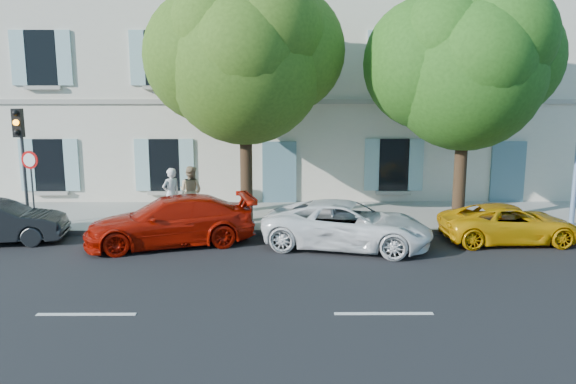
{
  "coord_description": "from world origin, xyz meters",
  "views": [
    {
      "loc": [
        -2.0,
        -14.67,
        4.47
      ],
      "look_at": [
        -1.9,
        2.0,
        1.4
      ],
      "focal_mm": 35.0,
      "sensor_mm": 36.0,
      "label": 1
    }
  ],
  "objects_px": {
    "traffic_light": "(20,142)",
    "pedestrian_b": "(191,191)",
    "pedestrian_a": "(171,194)",
    "car_yellow_supercar": "(510,224)",
    "car_red_coupe": "(171,221)",
    "car_white_coupe": "(348,225)",
    "road_sign": "(31,173)",
    "tree_right": "(466,72)",
    "tree_left": "(245,65)"
  },
  "relations": [
    {
      "from": "traffic_light",
      "to": "pedestrian_b",
      "type": "xyz_separation_m",
      "value": [
        4.96,
        1.58,
        -1.83
      ]
    },
    {
      "from": "pedestrian_a",
      "to": "pedestrian_b",
      "type": "distance_m",
      "value": 0.81
    },
    {
      "from": "car_yellow_supercar",
      "to": "car_red_coupe",
      "type": "bearing_deg",
      "value": 89.33
    },
    {
      "from": "car_yellow_supercar",
      "to": "pedestrian_a",
      "type": "relative_size",
      "value": 2.31
    },
    {
      "from": "car_white_coupe",
      "to": "pedestrian_a",
      "type": "height_order",
      "value": "pedestrian_a"
    },
    {
      "from": "car_white_coupe",
      "to": "pedestrian_a",
      "type": "bearing_deg",
      "value": 76.85
    },
    {
      "from": "road_sign",
      "to": "tree_right",
      "type": "bearing_deg",
      "value": 1.92
    },
    {
      "from": "traffic_light",
      "to": "pedestrian_a",
      "type": "distance_m",
      "value": 4.87
    },
    {
      "from": "tree_right",
      "to": "car_yellow_supercar",
      "type": "bearing_deg",
      "value": -58.67
    },
    {
      "from": "car_white_coupe",
      "to": "tree_left",
      "type": "xyz_separation_m",
      "value": [
        -3.05,
        2.66,
        4.56
      ]
    },
    {
      "from": "traffic_light",
      "to": "pedestrian_b",
      "type": "height_order",
      "value": "traffic_light"
    },
    {
      "from": "car_yellow_supercar",
      "to": "pedestrian_b",
      "type": "distance_m",
      "value": 10.31
    },
    {
      "from": "car_white_coupe",
      "to": "car_yellow_supercar",
      "type": "relative_size",
      "value": 1.18
    },
    {
      "from": "car_yellow_supercar",
      "to": "pedestrian_b",
      "type": "bearing_deg",
      "value": 71.58
    },
    {
      "from": "car_red_coupe",
      "to": "tree_left",
      "type": "distance_m",
      "value": 5.48
    },
    {
      "from": "car_yellow_supercar",
      "to": "pedestrian_b",
      "type": "height_order",
      "value": "pedestrian_b"
    },
    {
      "from": "pedestrian_b",
      "to": "tree_left",
      "type": "bearing_deg",
      "value": -179.66
    },
    {
      "from": "car_yellow_supercar",
      "to": "pedestrian_a",
      "type": "xyz_separation_m",
      "value": [
        -10.43,
        2.33,
        0.46
      ]
    },
    {
      "from": "traffic_light",
      "to": "tree_right",
      "type": "bearing_deg",
      "value": 1.42
    },
    {
      "from": "tree_right",
      "to": "pedestrian_b",
      "type": "bearing_deg",
      "value": 172.02
    },
    {
      "from": "tree_left",
      "to": "road_sign",
      "type": "relative_size",
      "value": 3.23
    },
    {
      "from": "car_red_coupe",
      "to": "tree_right",
      "type": "relative_size",
      "value": 0.64
    },
    {
      "from": "car_white_coupe",
      "to": "tree_left",
      "type": "bearing_deg",
      "value": 62.98
    },
    {
      "from": "car_yellow_supercar",
      "to": "pedestrian_a",
      "type": "distance_m",
      "value": 10.7
    },
    {
      "from": "car_red_coupe",
      "to": "road_sign",
      "type": "bearing_deg",
      "value": -123.43
    },
    {
      "from": "tree_left",
      "to": "traffic_light",
      "type": "height_order",
      "value": "tree_left"
    },
    {
      "from": "car_yellow_supercar",
      "to": "traffic_light",
      "type": "relative_size",
      "value": 1.08
    },
    {
      "from": "car_red_coupe",
      "to": "tree_left",
      "type": "relative_size",
      "value": 0.61
    },
    {
      "from": "car_red_coupe",
      "to": "pedestrian_a",
      "type": "height_order",
      "value": "pedestrian_a"
    },
    {
      "from": "car_white_coupe",
      "to": "car_red_coupe",
      "type": "bearing_deg",
      "value": 100.48
    },
    {
      "from": "traffic_light",
      "to": "pedestrian_a",
      "type": "xyz_separation_m",
      "value": [
        4.4,
        0.99,
        -1.83
      ]
    },
    {
      "from": "pedestrian_a",
      "to": "pedestrian_b",
      "type": "bearing_deg",
      "value": -175.82
    },
    {
      "from": "car_red_coupe",
      "to": "car_yellow_supercar",
      "type": "relative_size",
      "value": 1.2
    },
    {
      "from": "car_white_coupe",
      "to": "pedestrian_a",
      "type": "relative_size",
      "value": 2.73
    },
    {
      "from": "car_white_coupe",
      "to": "car_yellow_supercar",
      "type": "bearing_deg",
      "value": -69.59
    },
    {
      "from": "car_white_coupe",
      "to": "road_sign",
      "type": "bearing_deg",
      "value": 93.73
    },
    {
      "from": "car_yellow_supercar",
      "to": "tree_right",
      "type": "distance_m",
      "value": 4.83
    },
    {
      "from": "car_red_coupe",
      "to": "tree_right",
      "type": "distance_m",
      "value": 10.08
    },
    {
      "from": "tree_right",
      "to": "traffic_light",
      "type": "height_order",
      "value": "tree_right"
    },
    {
      "from": "traffic_light",
      "to": "car_red_coupe",
      "type": "bearing_deg",
      "value": -17.72
    },
    {
      "from": "tree_right",
      "to": "pedestrian_a",
      "type": "xyz_separation_m",
      "value": [
        -9.41,
        0.65,
        -3.95
      ]
    },
    {
      "from": "tree_left",
      "to": "tree_right",
      "type": "distance_m",
      "value": 6.9
    },
    {
      "from": "car_yellow_supercar",
      "to": "pedestrian_a",
      "type": "bearing_deg",
      "value": 75.47
    },
    {
      "from": "tree_left",
      "to": "pedestrian_a",
      "type": "distance_m",
      "value": 4.9
    },
    {
      "from": "car_yellow_supercar",
      "to": "tree_right",
      "type": "height_order",
      "value": "tree_right"
    },
    {
      "from": "car_red_coupe",
      "to": "tree_right",
      "type": "bearing_deg",
      "value": 86.14
    },
    {
      "from": "car_red_coupe",
      "to": "pedestrian_b",
      "type": "bearing_deg",
      "value": 162.64
    },
    {
      "from": "tree_right",
      "to": "pedestrian_a",
      "type": "distance_m",
      "value": 10.22
    },
    {
      "from": "tree_left",
      "to": "tree_right",
      "type": "height_order",
      "value": "tree_left"
    },
    {
      "from": "tree_right",
      "to": "traffic_light",
      "type": "distance_m",
      "value": 13.97
    }
  ]
}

